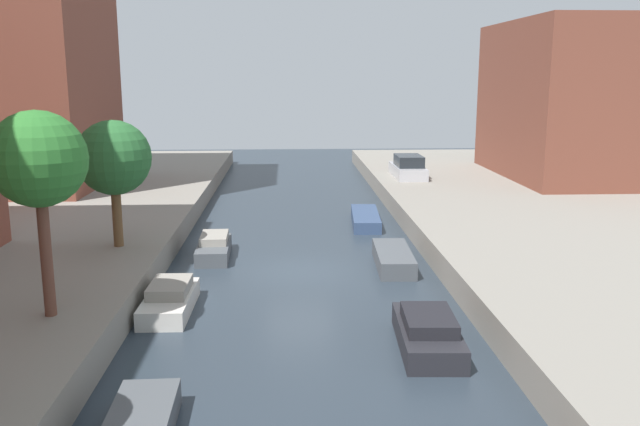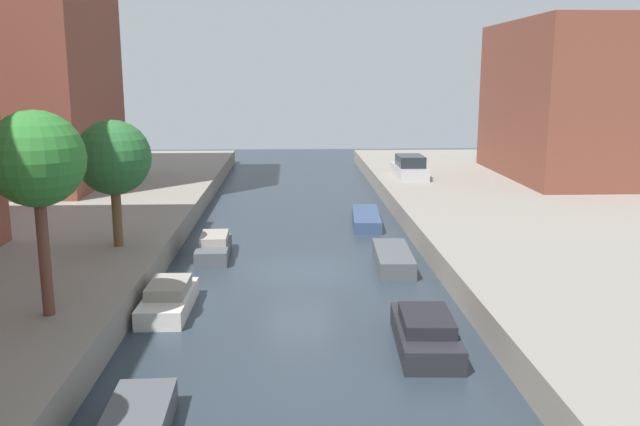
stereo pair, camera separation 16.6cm
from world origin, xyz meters
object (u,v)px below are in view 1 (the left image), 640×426
Objects in this scene: low_block_right at (588,100)px; moored_boat_left_2 at (170,299)px; street_tree_1 at (38,161)px; moored_boat_right_3 at (393,258)px; moored_boat_left_3 at (214,248)px; moored_boat_right_4 at (365,218)px; parked_car at (408,168)px; street_tree_2 at (114,158)px; moored_boat_right_2 at (428,333)px.

low_block_right is 3.75× the size of moored_boat_left_2.
low_block_right is 34.25m from street_tree_1.
moored_boat_right_3 is at bearing 30.72° from moored_boat_left_2.
moored_boat_left_2 reaches higher than moored_boat_right_3.
moored_boat_left_3 is 0.74× the size of moored_boat_right_4.
moored_boat_right_3 is (-3.42, -16.22, -1.24)m from parked_car.
street_tree_2 reaches higher than moored_boat_right_2.
street_tree_1 is 1.57× the size of moored_boat_left_3.
moored_boat_right_4 is (7.50, 12.08, -0.10)m from moored_boat_left_2.
street_tree_1 is 1.42× the size of moored_boat_right_2.
parked_car is at bearing 54.15° from moored_boat_left_3.
moored_boat_right_3 is at bearing 87.92° from moored_boat_right_2.
low_block_right is 3.46× the size of moored_boat_right_2.
moored_boat_right_2 is at bearing -1.47° from street_tree_1.
moored_boat_left_3 is at bearing 125.21° from moored_boat_right_2.
low_block_right reaches higher than moored_boat_left_3.
low_block_right reaches higher than moored_boat_right_2.
moored_boat_right_2 is (10.01, -0.26, -4.68)m from street_tree_1.
moored_boat_right_3 is (0.28, 7.77, -0.09)m from moored_boat_right_2.
moored_boat_right_4 is at bearing 89.74° from moored_boat_right_2.
moored_boat_left_3 is at bearing 70.58° from street_tree_1.
moored_boat_right_3 is (10.29, 0.20, -3.94)m from street_tree_2.
street_tree_2 is at bearing -148.93° from moored_boat_left_3.
parked_car is 16.62m from moored_boat_right_3.
moored_boat_left_2 is (-11.13, -20.80, -1.19)m from parked_car.
moored_boat_left_2 is at bearing 156.79° from moored_boat_right_2.
parked_car is at bearing 67.40° from moored_boat_right_4.
street_tree_1 is 1.54× the size of moored_boat_left_2.
low_block_right is at bearing -0.07° from parked_car.
street_tree_1 is at bearing -109.42° from moored_boat_left_3.
low_block_right is 30.82m from moored_boat_left_2.
street_tree_1 is 1.15× the size of moored_boat_right_4.
street_tree_2 reaches higher than moored_boat_right_4.
street_tree_1 is at bearing -136.16° from low_block_right.
low_block_right reaches higher than moored_boat_right_4.
low_block_right reaches higher than moored_boat_left_2.
moored_boat_right_2 is at bearing -92.08° from moored_boat_right_3.
low_block_right is 29.68m from street_tree_2.
street_tree_1 reaches higher than moored_boat_right_4.
street_tree_2 is (0.00, 7.31, -0.84)m from street_tree_1.
moored_boat_right_2 is at bearing -54.79° from moored_boat_left_3.
street_tree_2 is at bearing 142.90° from moored_boat_right_2.
moored_boat_left_3 is (-21.43, -14.43, -5.32)m from low_block_right.
moored_boat_left_3 is (0.70, 6.36, -0.00)m from moored_boat_left_2.
moored_boat_right_2 is (10.01, -7.57, -3.84)m from street_tree_2.
moored_boat_left_2 is 1.02× the size of moored_boat_left_3.
parked_car is at bearing 61.85° from moored_boat_left_2.
parked_car is 23.62m from moored_boat_left_2.
parked_car reaches higher than moored_boat_left_3.
moored_boat_left_2 is 0.92× the size of moored_boat_right_2.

